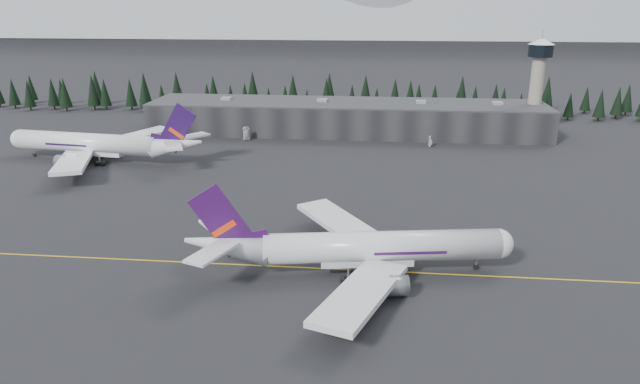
# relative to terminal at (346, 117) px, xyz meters

# --- Properties ---
(ground) EXTENTS (1400.00, 1400.00, 0.00)m
(ground) POSITION_rel_terminal_xyz_m (0.00, -125.00, -6.30)
(ground) COLOR black
(ground) RESTS_ON ground
(taxiline) EXTENTS (400.00, 0.40, 0.02)m
(taxiline) POSITION_rel_terminal_xyz_m (0.00, -127.00, -6.29)
(taxiline) COLOR gold
(taxiline) RESTS_ON ground
(terminal) EXTENTS (160.00, 30.00, 12.60)m
(terminal) POSITION_rel_terminal_xyz_m (0.00, 0.00, 0.00)
(terminal) COLOR black
(terminal) RESTS_ON ground
(control_tower) EXTENTS (10.00, 10.00, 37.70)m
(control_tower) POSITION_rel_terminal_xyz_m (75.00, 3.00, 17.11)
(control_tower) COLOR gray
(control_tower) RESTS_ON ground
(treeline) EXTENTS (360.00, 20.00, 15.00)m
(treeline) POSITION_rel_terminal_xyz_m (0.00, 37.00, 1.20)
(treeline) COLOR black
(treeline) RESTS_ON ground
(mountain_ridge) EXTENTS (4400.00, 900.00, 420.00)m
(mountain_ridge) POSITION_rel_terminal_xyz_m (0.00, 875.00, -6.30)
(mountain_ridge) COLOR white
(mountain_ridge) RESTS_ON ground
(jet_main) EXTENTS (65.23, 59.78, 19.28)m
(jet_main) POSITION_rel_terminal_xyz_m (8.98, -128.22, -0.86)
(jet_main) COLOR silver
(jet_main) RESTS_ON ground
(jet_parked) EXTENTS (71.38, 65.56, 21.03)m
(jet_parked) POSITION_rel_terminal_xyz_m (-78.81, -53.34, -0.37)
(jet_parked) COLOR white
(jet_parked) RESTS_ON ground
(gse_vehicle_a) EXTENTS (4.60, 6.08, 1.54)m
(gse_vehicle_a) POSITION_rel_terminal_xyz_m (-37.82, -18.39, -5.53)
(gse_vehicle_a) COLOR silver
(gse_vehicle_a) RESTS_ON ground
(gse_vehicle_b) EXTENTS (4.41, 2.16, 1.45)m
(gse_vehicle_b) POSITION_rel_terminal_xyz_m (32.71, -21.73, -5.58)
(gse_vehicle_b) COLOR silver
(gse_vehicle_b) RESTS_ON ground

